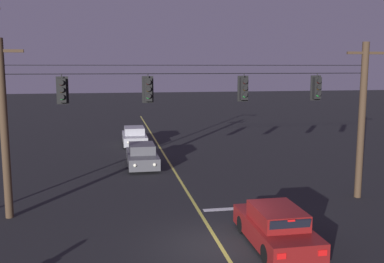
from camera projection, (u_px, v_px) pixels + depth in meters
name	position (u px, v px, depth m)	size (l,w,h in m)	color
ground_plane	(221.00, 247.00, 15.10)	(180.00, 180.00, 0.00)	black
lane_centre_stripe	(176.00, 174.00, 25.26)	(0.14, 60.00, 0.01)	#D1C64C
stop_bar_paint	(241.00, 208.00, 19.19)	(3.40, 0.36, 0.01)	silver
signal_span_assembly	(196.00, 122.00, 18.88)	(17.38, 0.32, 7.23)	#423021
traffic_light_leftmost	(62.00, 90.00, 17.66)	(0.48, 0.41, 1.22)	black
traffic_light_left_inner	(148.00, 90.00, 18.28)	(0.48, 0.41, 1.22)	black
traffic_light_centre	(244.00, 89.00, 19.03)	(0.48, 0.41, 1.22)	black
traffic_light_right_inner	(317.00, 88.00, 19.64)	(0.48, 0.41, 1.22)	black
car_waiting_near_lane	(276.00, 228.00, 15.10)	(1.80, 4.33, 1.39)	maroon
car_oncoming_lead	(142.00, 156.00, 27.14)	(1.80, 4.42, 1.39)	#4C4C51
car_oncoming_trailing	(134.00, 136.00, 34.65)	(1.80, 4.42, 1.39)	#A5A5AD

